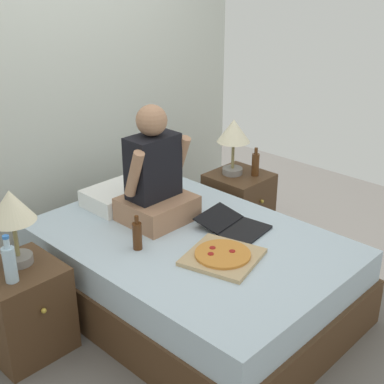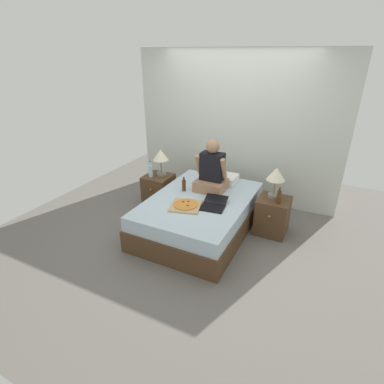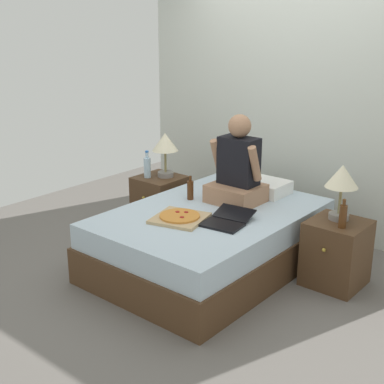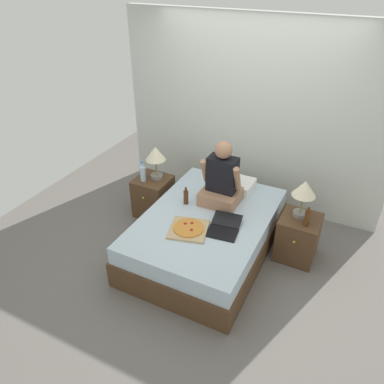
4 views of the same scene
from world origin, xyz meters
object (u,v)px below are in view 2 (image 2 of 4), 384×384
at_px(nightstand_left, 159,190).
at_px(pizza_box, 186,205).
at_px(bed, 200,214).
at_px(laptop, 213,205).
at_px(beer_bottle_on_bed, 184,185).
at_px(water_bottle, 151,170).
at_px(nightstand_right, 272,216).
at_px(lamp_on_right_nightstand, 276,176).
at_px(person_seated, 212,172).
at_px(beer_bottle, 279,197).
at_px(lamp_on_left_nightstand, 161,157).

distance_m(nightstand_left, pizza_box, 1.19).
xyz_separation_m(bed, nightstand_left, (-0.98, 0.40, 0.02)).
height_order(laptop, beer_bottle_on_bed, beer_bottle_on_bed).
bearing_deg(beer_bottle_on_bed, water_bottle, 165.61).
distance_m(nightstand_right, lamp_on_right_nightstand, 0.60).
xyz_separation_m(bed, water_bottle, (-1.06, 0.31, 0.40)).
bearing_deg(lamp_on_right_nightstand, nightstand_left, -178.51).
relative_size(bed, nightstand_right, 3.66).
relative_size(water_bottle, laptop, 0.61).
distance_m(person_seated, laptop, 0.61).
distance_m(water_bottle, laptop, 1.41).
bearing_deg(nightstand_right, lamp_on_right_nightstand, 120.93).
relative_size(water_bottle, person_seated, 0.35).
bearing_deg(beer_bottle_on_bed, beer_bottle, 7.26).
height_order(nightstand_left, lamp_on_right_nightstand, lamp_on_right_nightstand).
xyz_separation_m(lamp_on_left_nightstand, laptop, (1.21, -0.60, -0.33)).
xyz_separation_m(nightstand_left, lamp_on_right_nightstand, (1.92, 0.05, 0.60)).
bearing_deg(beer_bottle, person_seated, 177.38).
distance_m(person_seated, beer_bottle_on_bed, 0.46).
bearing_deg(lamp_on_left_nightstand, nightstand_left, -128.63).
xyz_separation_m(lamp_on_left_nightstand, beer_bottle, (1.98, -0.15, -0.23)).
distance_m(lamp_on_left_nightstand, beer_bottle_on_bed, 0.73).
xyz_separation_m(bed, pizza_box, (-0.07, -0.32, 0.28)).
bearing_deg(water_bottle, pizza_box, -32.66).
height_order(lamp_on_left_nightstand, person_seated, person_seated).
xyz_separation_m(lamp_on_right_nightstand, beer_bottle_on_bed, (-1.28, -0.33, -0.26)).
relative_size(lamp_on_left_nightstand, nightstand_right, 0.83).
distance_m(nightstand_left, beer_bottle_on_bed, 0.78).
relative_size(water_bottle, nightstand_right, 0.51).
relative_size(lamp_on_left_nightstand, water_bottle, 1.63).
xyz_separation_m(nightstand_left, beer_bottle, (2.02, -0.10, 0.37)).
height_order(lamp_on_right_nightstand, beer_bottle, lamp_on_right_nightstand).
bearing_deg(person_seated, beer_bottle, -2.62).
relative_size(nightstand_right, beer_bottle, 2.35).
relative_size(laptop, beer_bottle_on_bed, 2.05).
relative_size(lamp_on_right_nightstand, beer_bottle_on_bed, 2.05).
bearing_deg(laptop, bed, 151.28).
bearing_deg(person_seated, water_bottle, -178.05).
xyz_separation_m(laptop, beer_bottle_on_bed, (-0.60, 0.27, 0.07)).
bearing_deg(lamp_on_left_nightstand, bed, -25.73).
distance_m(water_bottle, nightstand_right, 2.07).
relative_size(lamp_on_right_nightstand, laptop, 1.00).
distance_m(nightstand_left, person_seated, 1.13).
bearing_deg(lamp_on_left_nightstand, laptop, -26.41).
distance_m(lamp_on_left_nightstand, water_bottle, 0.28).
xyz_separation_m(water_bottle, beer_bottle_on_bed, (0.72, -0.19, -0.05)).
bearing_deg(lamp_on_left_nightstand, pizza_box, -41.69).
xyz_separation_m(bed, person_seated, (0.02, 0.35, 0.55)).
height_order(bed, beer_bottle_on_bed, beer_bottle_on_bed).
relative_size(nightstand_left, lamp_on_right_nightstand, 1.20).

